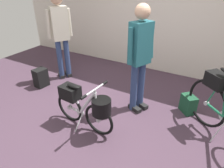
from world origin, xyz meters
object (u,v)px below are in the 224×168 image
at_px(visitor_browsing, 140,54).
at_px(handbag_on_floor, 188,104).
at_px(folding_bike_foreground, 85,105).
at_px(backpack_on_floor, 41,78).
at_px(visitor_near_wall, 60,32).

distance_m(visitor_browsing, handbag_on_floor, 1.17).
distance_m(folding_bike_foreground, handbag_on_floor, 1.69).
height_order(folding_bike_foreground, visitor_browsing, visitor_browsing).
relative_size(visitor_browsing, backpack_on_floor, 4.56).
height_order(folding_bike_foreground, visitor_near_wall, visitor_near_wall).
height_order(visitor_browsing, backpack_on_floor, visitor_browsing).
height_order(visitor_browsing, handbag_on_floor, visitor_browsing).
bearing_deg(visitor_near_wall, handbag_on_floor, 0.08).
xyz_separation_m(folding_bike_foreground, visitor_browsing, (0.43, 0.85, 0.57)).
xyz_separation_m(visitor_near_wall, visitor_browsing, (1.84, -0.29, -0.04)).
bearing_deg(folding_bike_foreground, backpack_on_floor, 159.39).
bearing_deg(visitor_browsing, folding_bike_foreground, -116.83).
xyz_separation_m(visitor_near_wall, backpack_on_floor, (-0.15, -0.55, -0.82)).
relative_size(visitor_near_wall, backpack_on_floor, 4.71).
height_order(folding_bike_foreground, backpack_on_floor, folding_bike_foreground).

